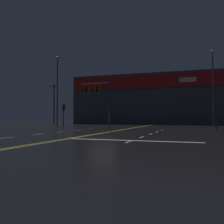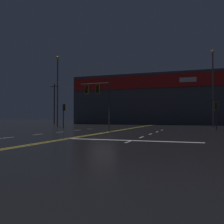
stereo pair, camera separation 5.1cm
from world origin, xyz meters
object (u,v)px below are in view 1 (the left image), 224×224
object	(u,v)px
traffic_signal_corner_northeast	(216,109)
streetlight_far_left	(57,82)
traffic_signal_corner_northwest	(64,110)
streetlight_far_right	(213,79)
traffic_signal_median	(97,93)

from	to	relation	value
traffic_signal_corner_northeast	streetlight_far_left	world-z (taller)	streetlight_far_left
traffic_signal_corner_northwest	streetlight_far_left	distance (m)	5.83
streetlight_far_left	traffic_signal_corner_northeast	bearing A→B (deg)	-6.99
traffic_signal_corner_northeast	streetlight_far_right	world-z (taller)	streetlight_far_right
traffic_signal_corner_northwest	traffic_signal_corner_northeast	bearing A→B (deg)	-0.40
traffic_signal_corner_northwest	traffic_signal_corner_northeast	size ratio (longest dim) A/B	1.04
streetlight_far_left	streetlight_far_right	distance (m)	23.53
streetlight_far_right	streetlight_far_left	bearing A→B (deg)	-166.59
traffic_signal_corner_northeast	streetlight_far_right	size ratio (longest dim) A/B	0.28
traffic_signal_median	streetlight_far_right	bearing A→B (deg)	53.20
traffic_signal_corner_northwest	traffic_signal_corner_northeast	xyz separation A→B (m)	(20.12, -0.14, -0.09)
traffic_signal_corner_northwest	streetlight_far_left	bearing A→B (deg)	135.16
traffic_signal_median	traffic_signal_corner_northeast	world-z (taller)	traffic_signal_median
traffic_signal_corner_northwest	traffic_signal_corner_northeast	distance (m)	20.13
traffic_signal_corner_northeast	streetlight_far_right	distance (m)	9.50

